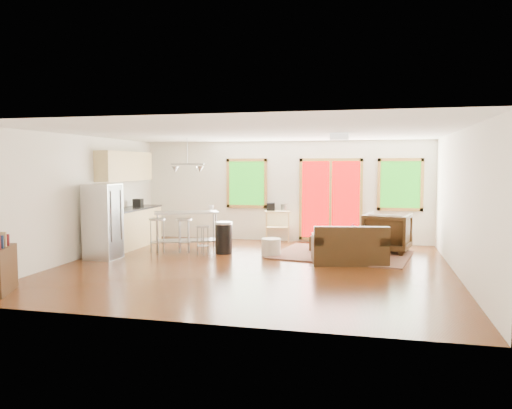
% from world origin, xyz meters
% --- Properties ---
extents(floor, '(7.50, 7.00, 0.02)m').
position_xyz_m(floor, '(0.00, 0.00, -0.01)').
color(floor, '#3A1A09').
rests_on(floor, ground).
extents(ceiling, '(7.50, 7.00, 0.02)m').
position_xyz_m(ceiling, '(0.00, 0.00, 2.61)').
color(ceiling, white).
rests_on(ceiling, ground).
extents(back_wall, '(7.50, 0.02, 2.60)m').
position_xyz_m(back_wall, '(0.00, 3.51, 1.30)').
color(back_wall, white).
rests_on(back_wall, ground).
extents(left_wall, '(0.02, 7.00, 2.60)m').
position_xyz_m(left_wall, '(-3.76, 0.00, 1.30)').
color(left_wall, white).
rests_on(left_wall, ground).
extents(right_wall, '(0.02, 7.00, 2.60)m').
position_xyz_m(right_wall, '(3.76, 0.00, 1.30)').
color(right_wall, white).
rests_on(right_wall, ground).
extents(front_wall, '(7.50, 0.02, 2.60)m').
position_xyz_m(front_wall, '(0.00, -3.51, 1.30)').
color(front_wall, white).
rests_on(front_wall, ground).
extents(window_left, '(1.10, 0.05, 1.30)m').
position_xyz_m(window_left, '(-1.00, 3.46, 1.50)').
color(window_left, '#16600E').
rests_on(window_left, back_wall).
extents(french_doors, '(1.60, 0.05, 2.10)m').
position_xyz_m(french_doors, '(1.20, 3.46, 1.10)').
color(french_doors, '#C60001').
rests_on(french_doors, back_wall).
extents(window_right, '(1.10, 0.05, 1.30)m').
position_xyz_m(window_right, '(2.90, 3.46, 1.50)').
color(window_right, '#16600E').
rests_on(window_right, back_wall).
extents(rug, '(3.16, 2.62, 0.03)m').
position_xyz_m(rug, '(1.61, 1.72, 0.01)').
color(rug, '#4B5835').
rests_on(rug, floor).
extents(loveseat, '(1.60, 1.09, 0.78)m').
position_xyz_m(loveseat, '(1.81, 0.82, 0.31)').
color(loveseat, black).
rests_on(loveseat, floor).
extents(coffee_table, '(1.04, 0.67, 0.40)m').
position_xyz_m(coffee_table, '(2.06, 1.90, 0.35)').
color(coffee_table, '#3A2411').
rests_on(coffee_table, floor).
extents(armchair, '(1.14, 1.10, 1.00)m').
position_xyz_m(armchair, '(2.58, 2.28, 0.50)').
color(armchair, black).
rests_on(armchair, floor).
extents(ottoman, '(0.69, 0.69, 0.37)m').
position_xyz_m(ottoman, '(1.19, 2.13, 0.18)').
color(ottoman, black).
rests_on(ottoman, floor).
extents(pouf, '(0.47, 0.47, 0.37)m').
position_xyz_m(pouf, '(0.10, 1.31, 0.19)').
color(pouf, beige).
rests_on(pouf, floor).
extents(vase, '(0.19, 0.20, 0.30)m').
position_xyz_m(vase, '(1.84, 1.77, 0.51)').
color(vase, silver).
rests_on(vase, coffee_table).
extents(book, '(0.22, 0.04, 0.30)m').
position_xyz_m(book, '(2.25, 1.80, 0.55)').
color(book, maroon).
rests_on(book, coffee_table).
extents(cabinets, '(0.64, 2.24, 2.30)m').
position_xyz_m(cabinets, '(-3.49, 1.70, 0.93)').
color(cabinets, tan).
rests_on(cabinets, floor).
extents(refrigerator, '(0.67, 0.64, 1.59)m').
position_xyz_m(refrigerator, '(-3.29, 0.16, 0.79)').
color(refrigerator, '#B7BABC').
rests_on(refrigerator, floor).
extents(island, '(1.55, 1.12, 0.91)m').
position_xyz_m(island, '(-1.92, 1.46, 0.63)').
color(island, '#B7BABC').
rests_on(island, floor).
extents(cup, '(0.16, 0.14, 0.13)m').
position_xyz_m(cup, '(-1.41, 1.72, 1.01)').
color(cup, white).
rests_on(cup, island).
extents(bar_stool_a, '(0.45, 0.45, 0.78)m').
position_xyz_m(bar_stool_a, '(-2.48, 1.09, 0.58)').
color(bar_stool_a, '#B7BABC').
rests_on(bar_stool_a, floor).
extents(bar_stool_b, '(0.45, 0.45, 0.78)m').
position_xyz_m(bar_stool_b, '(-1.90, 1.25, 0.58)').
color(bar_stool_b, '#B7BABC').
rests_on(bar_stool_b, floor).
extents(bar_stool_c, '(0.38, 0.38, 0.65)m').
position_xyz_m(bar_stool_c, '(-1.39, 1.05, 0.48)').
color(bar_stool_c, '#B7BABC').
rests_on(bar_stool_c, floor).
extents(trash_can, '(0.46, 0.46, 0.71)m').
position_xyz_m(trash_can, '(-0.99, 1.33, 0.36)').
color(trash_can, black).
rests_on(trash_can, floor).
extents(kitchen_cart, '(0.73, 0.55, 1.01)m').
position_xyz_m(kitchen_cart, '(-0.17, 3.35, 0.69)').
color(kitchen_cart, tan).
rests_on(kitchen_cart, floor).
extents(ceiling_flush, '(0.35, 0.35, 0.12)m').
position_xyz_m(ceiling_flush, '(1.60, 0.60, 2.53)').
color(ceiling_flush, white).
rests_on(ceiling_flush, ceiling).
extents(pendant_light, '(0.80, 0.18, 0.79)m').
position_xyz_m(pendant_light, '(-1.90, 1.50, 1.90)').
color(pendant_light, gray).
rests_on(pendant_light, ceiling).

